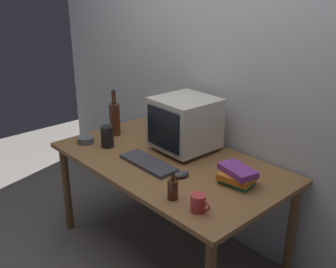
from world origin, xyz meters
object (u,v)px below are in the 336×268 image
object	(u,v)px
book_stack	(237,175)
keyboard	(148,163)
bottle_short	(173,189)
metal_canister	(107,137)
bottle_tall	(115,118)
mug	(199,203)
computer_mouse	(182,174)
crt_monitor	(185,124)
cd_spindle	(86,140)

from	to	relation	value
book_stack	keyboard	bearing A→B (deg)	-157.68
bottle_short	keyboard	bearing A→B (deg)	157.77
keyboard	metal_canister	bearing A→B (deg)	-176.59
bottle_tall	mug	xyz separation A→B (m)	(1.17, -0.31, -0.09)
keyboard	computer_mouse	distance (m)	0.27
crt_monitor	computer_mouse	world-z (taller)	crt_monitor
bottle_tall	metal_canister	world-z (taller)	bottle_tall
crt_monitor	mug	distance (m)	0.79
crt_monitor	metal_canister	size ratio (longest dim) A/B	2.67
bottle_short	cd_spindle	size ratio (longest dim) A/B	1.38
bottle_tall	bottle_short	xyz separation A→B (m)	(0.99, -0.32, -0.07)
book_stack	mug	size ratio (longest dim) A/B	2.03
keyboard	bottle_short	size ratio (longest dim) A/B	2.55
bottle_short	mug	bearing A→B (deg)	5.08
computer_mouse	book_stack	bearing A→B (deg)	42.05
bottle_short	mug	size ratio (longest dim) A/B	1.38
keyboard	mug	distance (m)	0.61
bottle_tall	cd_spindle	distance (m)	0.28
bottle_short	metal_canister	bearing A→B (deg)	170.00
bottle_short	mug	xyz separation A→B (m)	(0.17, 0.02, -0.02)
book_stack	crt_monitor	bearing A→B (deg)	167.60
mug	crt_monitor	bearing A→B (deg)	140.65
computer_mouse	mug	bearing A→B (deg)	-22.20
bottle_short	book_stack	size ratio (longest dim) A/B	0.68
crt_monitor	cd_spindle	xyz separation A→B (m)	(-0.57, -0.44, -0.17)
bottle_tall	mug	distance (m)	1.21
computer_mouse	cd_spindle	distance (m)	0.86
bottle_tall	book_stack	bearing A→B (deg)	3.28
mug	metal_canister	xyz separation A→B (m)	(-1.01, 0.13, 0.03)
cd_spindle	computer_mouse	bearing A→B (deg)	9.53
bottle_short	crt_monitor	bearing A→B (deg)	130.01
bottle_tall	mug	size ratio (longest dim) A/B	2.97
computer_mouse	book_stack	distance (m)	0.33
metal_canister	computer_mouse	bearing A→B (deg)	5.08
crt_monitor	bottle_short	distance (m)	0.68
bottle_tall	book_stack	world-z (taller)	bottle_tall
crt_monitor	book_stack	bearing A→B (deg)	-12.40
computer_mouse	book_stack	xyz separation A→B (m)	(0.27, 0.18, 0.04)
computer_mouse	mug	world-z (taller)	mug
bottle_tall	metal_canister	size ratio (longest dim) A/B	2.38
keyboard	computer_mouse	size ratio (longest dim) A/B	4.20
bottle_tall	cd_spindle	size ratio (longest dim) A/B	2.97
bottle_short	computer_mouse	bearing A→B (deg)	125.15
crt_monitor	metal_canister	distance (m)	0.56
bottle_tall	mug	world-z (taller)	bottle_tall
crt_monitor	book_stack	distance (m)	0.58
computer_mouse	metal_canister	world-z (taller)	metal_canister
computer_mouse	bottle_tall	bearing A→B (deg)	-179.02
crt_monitor	computer_mouse	size ratio (longest dim) A/B	4.01
crt_monitor	cd_spindle	distance (m)	0.74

